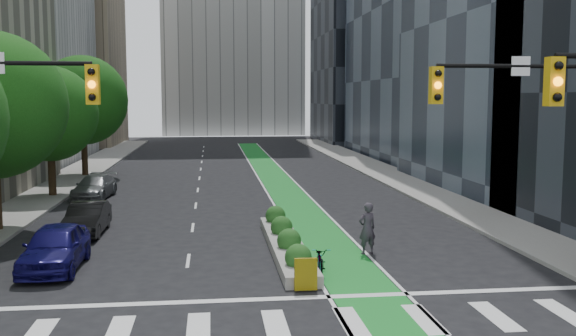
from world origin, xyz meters
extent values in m
plane|color=black|center=(0.00, 0.00, 0.00)|extent=(160.00, 160.00, 0.00)
cube|color=gray|center=(-11.80, 25.00, 0.07)|extent=(3.60, 90.00, 0.15)
cube|color=gray|center=(11.80, 25.00, 0.07)|extent=(3.60, 90.00, 0.15)
cube|color=#177E27|center=(3.00, 30.00, 0.01)|extent=(2.20, 70.00, 0.01)
cube|color=tan|center=(-20.00, 66.00, 13.00)|extent=(14.00, 16.00, 26.00)
cube|color=black|center=(20.00, 68.00, 14.00)|extent=(14.00, 18.00, 28.00)
cylinder|color=black|center=(-11.00, 22.00, 2.24)|extent=(0.44, 0.44, 4.48)
sphere|color=#13400D|center=(-11.00, 22.00, 4.96)|extent=(5.60, 5.60, 5.60)
cylinder|color=black|center=(-11.00, 32.00, 2.58)|extent=(0.44, 0.44, 5.15)
sphere|color=#13400D|center=(-11.00, 32.00, 5.70)|extent=(6.60, 6.60, 6.60)
cube|color=gold|center=(-4.70, 0.50, 6.25)|extent=(0.34, 0.28, 1.05)
sphere|color=orange|center=(-4.70, 0.34, 6.25)|extent=(0.20, 0.20, 0.20)
cylinder|color=black|center=(7.45, 0.50, 6.80)|extent=(5.50, 0.12, 0.12)
cube|color=gold|center=(4.70, 0.50, 6.25)|extent=(0.34, 0.28, 1.05)
sphere|color=orange|center=(4.70, 0.34, 6.25)|extent=(0.20, 0.20, 0.20)
cube|color=white|center=(7.17, 0.47, 6.80)|extent=(0.55, 0.04, 0.55)
cube|color=gold|center=(5.70, -4.00, 6.25)|extent=(0.34, 0.28, 1.05)
sphere|color=orange|center=(5.70, -4.16, 6.25)|extent=(0.20, 0.20, 0.20)
cube|color=gray|center=(1.20, 7.00, 0.20)|extent=(1.20, 10.00, 0.40)
cube|color=yellow|center=(1.20, 1.80, 0.55)|extent=(0.70, 0.12, 1.00)
sphere|color=#194C19|center=(1.20, 3.50, 0.65)|extent=(0.90, 0.90, 0.90)
sphere|color=#194C19|center=(1.20, 6.00, 0.65)|extent=(0.90, 0.90, 0.90)
sphere|color=#194C19|center=(1.20, 8.50, 0.65)|extent=(0.90, 0.90, 0.90)
sphere|color=#194C19|center=(1.20, 11.00, 0.65)|extent=(0.90, 0.90, 0.90)
imported|color=gray|center=(2.00, 3.84, 0.46)|extent=(0.78, 1.81, 0.93)
imported|color=#38313B|center=(4.20, 6.21, 0.99)|extent=(0.83, 0.67, 1.98)
imported|color=#120E55|center=(-7.00, 5.37, 0.78)|extent=(1.85, 4.59, 1.56)
imported|color=black|center=(-7.00, 11.14, 0.69)|extent=(1.48, 4.18, 1.37)
imported|color=#5D6062|center=(-8.46, 21.37, 0.67)|extent=(2.28, 4.76, 1.34)
camera|label=1|loc=(-1.61, -17.05, 5.92)|focal=40.00mm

